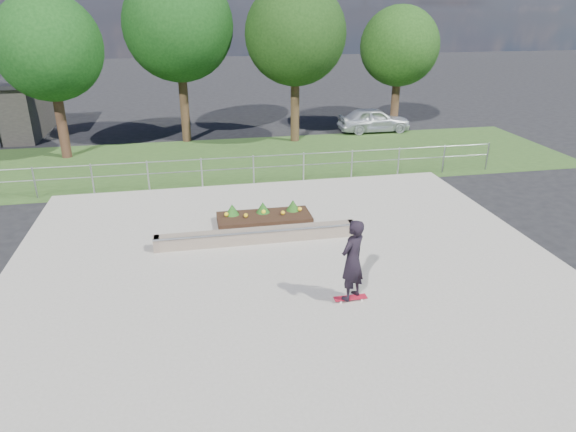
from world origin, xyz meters
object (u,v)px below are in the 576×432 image
object	(u,v)px
planter_bed	(264,217)
parked_car	(374,120)
skateboarder	(352,260)
grind_ledge	(257,236)

from	to	relation	value
planter_bed	parked_car	size ratio (longest dim) A/B	0.76
planter_bed	skateboarder	size ratio (longest dim) A/B	1.44
skateboarder	parked_car	xyz separation A→B (m)	(6.56, 16.65, -0.46)
planter_bed	skateboarder	distance (m)	5.35
parked_car	skateboarder	bearing A→B (deg)	158.34
skateboarder	parked_car	world-z (taller)	skateboarder
parked_car	planter_bed	bearing A→B (deg)	145.52
skateboarder	planter_bed	bearing A→B (deg)	104.49
grind_ledge	parked_car	world-z (taller)	parked_car
planter_bed	skateboarder	world-z (taller)	skateboarder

